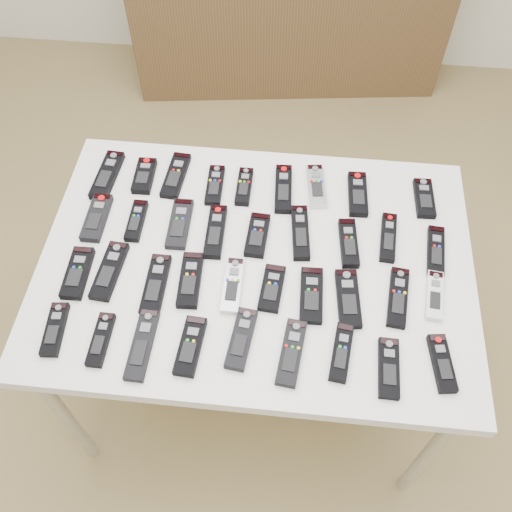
# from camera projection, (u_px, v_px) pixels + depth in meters

# --- Properties ---
(ground) EXTENTS (4.00, 4.00, 0.00)m
(ground) POSITION_uv_depth(u_px,v_px,m) (235.00, 352.00, 2.33)
(ground) COLOR #9B834E
(ground) RESTS_ON ground
(table) EXTENTS (1.25, 0.88, 0.78)m
(table) POSITION_uv_depth(u_px,v_px,m) (256.00, 271.00, 1.69)
(table) COLOR white
(table) RESTS_ON ground
(sideboard) EXTENTS (1.67, 0.59, 0.82)m
(sideboard) POSITION_uv_depth(u_px,v_px,m) (290.00, 13.00, 3.01)
(sideboard) COLOR #49351D
(sideboard) RESTS_ON ground
(remote_0) EXTENTS (0.07, 0.20, 0.02)m
(remote_0) POSITION_uv_depth(u_px,v_px,m) (107.00, 175.00, 1.82)
(remote_0) COLOR black
(remote_0) RESTS_ON table
(remote_1) EXTENTS (0.06, 0.14, 0.02)m
(remote_1) POSITION_uv_depth(u_px,v_px,m) (144.00, 176.00, 1.82)
(remote_1) COLOR black
(remote_1) RESTS_ON table
(remote_2) EXTENTS (0.07, 0.19, 0.02)m
(remote_2) POSITION_uv_depth(u_px,v_px,m) (176.00, 175.00, 1.82)
(remote_2) COLOR black
(remote_2) RESTS_ON table
(remote_3) EXTENTS (0.05, 0.16, 0.02)m
(remote_3) POSITION_uv_depth(u_px,v_px,m) (215.00, 185.00, 1.80)
(remote_3) COLOR black
(remote_3) RESTS_ON table
(remote_4) EXTENTS (0.04, 0.15, 0.02)m
(remote_4) POSITION_uv_depth(u_px,v_px,m) (244.00, 187.00, 1.80)
(remote_4) COLOR black
(remote_4) RESTS_ON table
(remote_5) EXTENTS (0.06, 0.19, 0.02)m
(remote_5) POSITION_uv_depth(u_px,v_px,m) (283.00, 189.00, 1.79)
(remote_5) COLOR black
(remote_5) RESTS_ON table
(remote_6) EXTENTS (0.07, 0.17, 0.02)m
(remote_6) POSITION_uv_depth(u_px,v_px,m) (316.00, 186.00, 1.79)
(remote_6) COLOR #B7B7BC
(remote_6) RESTS_ON table
(remote_7) EXTENTS (0.06, 0.17, 0.02)m
(remote_7) POSITION_uv_depth(u_px,v_px,m) (358.00, 194.00, 1.78)
(remote_7) COLOR black
(remote_7) RESTS_ON table
(remote_8) EXTENTS (0.06, 0.15, 0.02)m
(remote_8) POSITION_uv_depth(u_px,v_px,m) (424.00, 198.00, 1.77)
(remote_8) COLOR black
(remote_8) RESTS_ON table
(remote_9) EXTENTS (0.06, 0.17, 0.02)m
(remote_9) POSITION_uv_depth(u_px,v_px,m) (97.00, 218.00, 1.72)
(remote_9) COLOR black
(remote_9) RESTS_ON table
(remote_10) EXTENTS (0.04, 0.15, 0.02)m
(remote_10) POSITION_uv_depth(u_px,v_px,m) (136.00, 221.00, 1.72)
(remote_10) COLOR black
(remote_10) RESTS_ON table
(remote_11) EXTENTS (0.06, 0.18, 0.02)m
(remote_11) POSITION_uv_depth(u_px,v_px,m) (180.00, 224.00, 1.71)
(remote_11) COLOR black
(remote_11) RESTS_ON table
(remote_12) EXTENTS (0.06, 0.19, 0.02)m
(remote_12) POSITION_uv_depth(u_px,v_px,m) (215.00, 232.00, 1.69)
(remote_12) COLOR black
(remote_12) RESTS_ON table
(remote_13) EXTENTS (0.07, 0.16, 0.02)m
(remote_13) POSITION_uv_depth(u_px,v_px,m) (257.00, 235.00, 1.68)
(remote_13) COLOR black
(remote_13) RESTS_ON table
(remote_14) EXTENTS (0.07, 0.20, 0.02)m
(remote_14) POSITION_uv_depth(u_px,v_px,m) (300.00, 233.00, 1.69)
(remote_14) COLOR black
(remote_14) RESTS_ON table
(remote_15) EXTENTS (0.06, 0.17, 0.02)m
(remote_15) POSITION_uv_depth(u_px,v_px,m) (349.00, 243.00, 1.67)
(remote_15) COLOR black
(remote_15) RESTS_ON table
(remote_16) EXTENTS (0.06, 0.17, 0.02)m
(remote_16) POSITION_uv_depth(u_px,v_px,m) (388.00, 238.00, 1.68)
(remote_16) COLOR black
(remote_16) RESTS_ON table
(remote_17) EXTENTS (0.06, 0.18, 0.02)m
(remote_17) POSITION_uv_depth(u_px,v_px,m) (436.00, 251.00, 1.65)
(remote_17) COLOR black
(remote_17) RESTS_ON table
(remote_18) EXTENTS (0.06, 0.17, 0.02)m
(remote_18) POSITION_uv_depth(u_px,v_px,m) (78.00, 273.00, 1.61)
(remote_18) COLOR black
(remote_18) RESTS_ON table
(remote_19) EXTENTS (0.07, 0.20, 0.02)m
(remote_19) POSITION_uv_depth(u_px,v_px,m) (109.00, 271.00, 1.61)
(remote_19) COLOR black
(remote_19) RESTS_ON table
(remote_20) EXTENTS (0.06, 0.19, 0.02)m
(remote_20) POSITION_uv_depth(u_px,v_px,m) (156.00, 284.00, 1.59)
(remote_20) COLOR black
(remote_20) RESTS_ON table
(remote_21) EXTENTS (0.07, 0.18, 0.02)m
(remote_21) POSITION_uv_depth(u_px,v_px,m) (190.00, 280.00, 1.59)
(remote_21) COLOR black
(remote_21) RESTS_ON table
(remote_22) EXTENTS (0.05, 0.18, 0.02)m
(remote_22) POSITION_uv_depth(u_px,v_px,m) (233.00, 285.00, 1.59)
(remote_22) COLOR #B7B7BC
(remote_22) RESTS_ON table
(remote_23) EXTENTS (0.07, 0.15, 0.02)m
(remote_23) POSITION_uv_depth(u_px,v_px,m) (272.00, 288.00, 1.58)
(remote_23) COLOR black
(remote_23) RESTS_ON table
(remote_24) EXTENTS (0.07, 0.17, 0.02)m
(remote_24) POSITION_uv_depth(u_px,v_px,m) (311.00, 295.00, 1.57)
(remote_24) COLOR black
(remote_24) RESTS_ON table
(remote_25) EXTENTS (0.08, 0.19, 0.02)m
(remote_25) POSITION_uv_depth(u_px,v_px,m) (348.00, 298.00, 1.56)
(remote_25) COLOR black
(remote_25) RESTS_ON table
(remote_26) EXTENTS (0.07, 0.19, 0.02)m
(remote_26) POSITION_uv_depth(u_px,v_px,m) (398.00, 297.00, 1.56)
(remote_26) COLOR black
(remote_26) RESTS_ON table
(remote_27) EXTENTS (0.06, 0.16, 0.02)m
(remote_27) POSITION_uv_depth(u_px,v_px,m) (434.00, 296.00, 1.57)
(remote_27) COLOR silver
(remote_27) RESTS_ON table
(remote_28) EXTENTS (0.06, 0.16, 0.02)m
(remote_28) POSITION_uv_depth(u_px,v_px,m) (55.00, 329.00, 1.51)
(remote_28) COLOR black
(remote_28) RESTS_ON table
(remote_29) EXTENTS (0.04, 0.15, 0.02)m
(remote_29) POSITION_uv_depth(u_px,v_px,m) (101.00, 340.00, 1.49)
(remote_29) COLOR black
(remote_29) RESTS_ON table
(remote_30) EXTENTS (0.05, 0.20, 0.02)m
(remote_30) POSITION_uv_depth(u_px,v_px,m) (142.00, 345.00, 1.48)
(remote_30) COLOR black
(remote_30) RESTS_ON table
(remote_31) EXTENTS (0.07, 0.17, 0.02)m
(remote_31) POSITION_uv_depth(u_px,v_px,m) (190.00, 346.00, 1.48)
(remote_31) COLOR black
(remote_31) RESTS_ON table
(remote_32) EXTENTS (0.07, 0.18, 0.02)m
(remote_32) POSITION_uv_depth(u_px,v_px,m) (241.00, 339.00, 1.49)
(remote_32) COLOR black
(remote_32) RESTS_ON table
(remote_33) EXTENTS (0.07, 0.19, 0.02)m
(remote_33) POSITION_uv_depth(u_px,v_px,m) (291.00, 353.00, 1.47)
(remote_33) COLOR black
(remote_33) RESTS_ON table
(remote_34) EXTENTS (0.06, 0.17, 0.02)m
(remote_34) POSITION_uv_depth(u_px,v_px,m) (341.00, 352.00, 1.47)
(remote_34) COLOR black
(remote_34) RESTS_ON table
(remote_35) EXTENTS (0.05, 0.16, 0.02)m
(remote_35) POSITION_uv_depth(u_px,v_px,m) (389.00, 368.00, 1.44)
(remote_35) COLOR black
(remote_35) RESTS_ON table
(remote_36) EXTENTS (0.07, 0.16, 0.02)m
(remote_36) POSITION_uv_depth(u_px,v_px,m) (442.00, 363.00, 1.45)
(remote_36) COLOR black
(remote_36) RESTS_ON table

